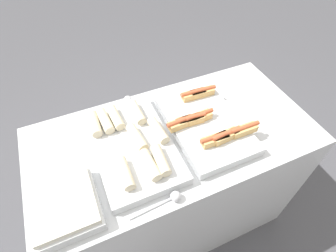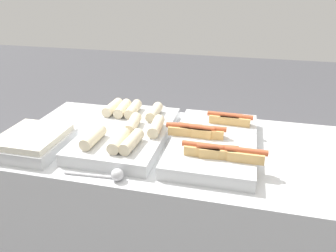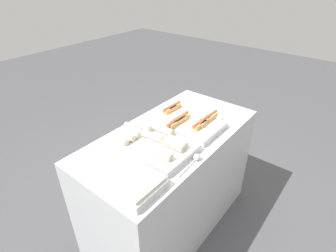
{
  "view_description": "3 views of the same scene",
  "coord_description": "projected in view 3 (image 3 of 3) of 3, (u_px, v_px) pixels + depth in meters",
  "views": [
    {
      "loc": [
        -0.36,
        -0.74,
        1.93
      ],
      "look_at": [
        -0.03,
        0.0,
        1.02
      ],
      "focal_mm": 28.0,
      "sensor_mm": 36.0,
      "label": 1
    },
    {
      "loc": [
        0.26,
        -1.19,
        1.58
      ],
      "look_at": [
        -0.03,
        0.0,
        1.02
      ],
      "focal_mm": 35.0,
      "sensor_mm": 36.0,
      "label": 2
    },
    {
      "loc": [
        -1.24,
        -0.96,
        1.97
      ],
      "look_at": [
        -0.03,
        0.0,
        1.02
      ],
      "focal_mm": 28.0,
      "sensor_mm": 36.0,
      "label": 3
    }
  ],
  "objects": [
    {
      "name": "serving_spoon_near",
      "position": [
        195.0,
        159.0,
        1.6
      ],
      "size": [
        0.22,
        0.04,
        0.04
      ],
      "color": "silver",
      "rests_on": "counter"
    },
    {
      "name": "tray_side_front",
      "position": [
        135.0,
        184.0,
        1.4
      ],
      "size": [
        0.25,
        0.27,
        0.07
      ],
      "color": "silver",
      "rests_on": "counter"
    },
    {
      "name": "serving_spoon_far",
      "position": [
        125.0,
        126.0,
        1.93
      ],
      "size": [
        0.22,
        0.04,
        0.04
      ],
      "color": "silver",
      "rests_on": "counter"
    },
    {
      "name": "ground_plane",
      "position": [
        170.0,
        220.0,
        2.37
      ],
      "size": [
        12.0,
        12.0,
        0.0
      ],
      "primitive_type": "plane",
      "color": "#4C4C51"
    },
    {
      "name": "tray_hotdogs",
      "position": [
        184.0,
        121.0,
        1.97
      ],
      "size": [
        0.4,
        0.56,
        0.1
      ],
      "color": "silver",
      "rests_on": "counter"
    },
    {
      "name": "tray_wraps",
      "position": [
        151.0,
        143.0,
        1.72
      ],
      "size": [
        0.34,
        0.56,
        0.1
      ],
      "color": "silver",
      "rests_on": "counter"
    },
    {
      "name": "counter",
      "position": [
        170.0,
        182.0,
        2.13
      ],
      "size": [
        1.41,
        0.71,
        0.94
      ],
      "color": "silver",
      "rests_on": "ground_plane"
    }
  ]
}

